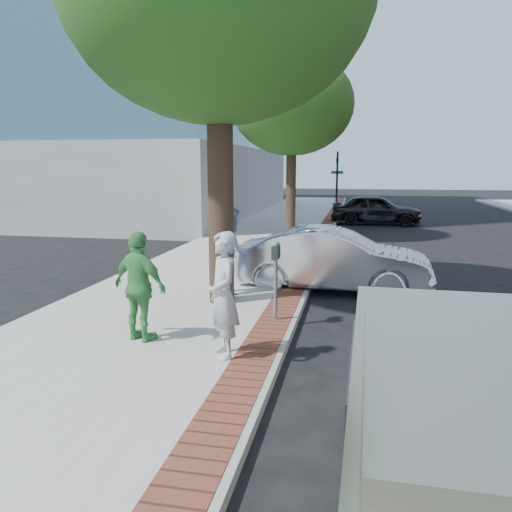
% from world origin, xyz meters
% --- Properties ---
extents(ground, '(120.00, 120.00, 0.00)m').
position_xyz_m(ground, '(0.00, 0.00, 0.00)').
color(ground, black).
rests_on(ground, ground).
extents(sidewalk, '(5.00, 60.00, 0.15)m').
position_xyz_m(sidewalk, '(-1.50, 8.00, 0.07)').
color(sidewalk, '#9E9991').
rests_on(sidewalk, ground).
extents(brick_strip, '(0.60, 60.00, 0.01)m').
position_xyz_m(brick_strip, '(0.70, 8.00, 0.15)').
color(brick_strip, brown).
rests_on(brick_strip, sidewalk).
extents(curb, '(0.10, 60.00, 0.15)m').
position_xyz_m(curb, '(1.05, 8.00, 0.07)').
color(curb, gray).
rests_on(curb, ground).
extents(office_tower, '(18.00, 22.00, 24.00)m').
position_xyz_m(office_tower, '(-13.00, 22.00, 12.00)').
color(office_tower, slate).
rests_on(office_tower, ground).
extents(office_base, '(18.20, 22.20, 4.00)m').
position_xyz_m(office_base, '(-13.00, 22.00, 2.00)').
color(office_base, gray).
rests_on(office_base, ground).
extents(signal_near, '(0.70, 0.15, 3.80)m').
position_xyz_m(signal_near, '(0.90, 22.00, 2.25)').
color(signal_near, black).
rests_on(signal_near, ground).
extents(tree_far, '(4.80, 4.80, 7.14)m').
position_xyz_m(tree_far, '(-0.50, 12.00, 5.30)').
color(tree_far, black).
rests_on(tree_far, sidewalk).
extents(parking_meter, '(0.12, 0.32, 1.47)m').
position_xyz_m(parking_meter, '(0.71, 0.83, 1.21)').
color(parking_meter, gray).
rests_on(parking_meter, sidewalk).
extents(person_gray, '(0.74, 0.82, 1.88)m').
position_xyz_m(person_gray, '(0.25, -1.09, 1.09)').
color(person_gray, '#AAAAAF').
rests_on(person_gray, sidewalk).
extents(person_officer, '(0.99, 1.12, 1.92)m').
position_xyz_m(person_officer, '(-0.58, 2.64, 1.11)').
color(person_officer, '#839ECA').
rests_on(person_officer, sidewalk).
extents(person_green, '(1.13, 0.77, 1.79)m').
position_xyz_m(person_green, '(-1.25, -0.67, 1.04)').
color(person_green, '#449649').
rests_on(person_green, sidewalk).
extents(sedan_silver, '(4.65, 1.84, 1.51)m').
position_xyz_m(sedan_silver, '(1.60, 3.89, 0.75)').
color(sedan_silver, silver).
rests_on(sedan_silver, ground).
extents(bg_car, '(4.60, 2.03, 1.54)m').
position_xyz_m(bg_car, '(3.09, 18.43, 0.77)').
color(bg_car, black).
rests_on(bg_car, ground).
extents(van, '(1.83, 4.59, 1.68)m').
position_xyz_m(van, '(3.00, -4.03, 0.92)').
color(van, gray).
rests_on(van, ground).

